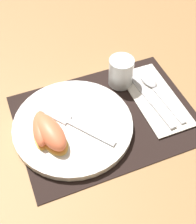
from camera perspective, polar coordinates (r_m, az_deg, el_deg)
The scene contains 10 objects.
ground_plane at distance 0.76m, azimuth 1.48°, elevation -1.10°, with size 3.00×3.00×0.00m, color #A37547.
placemat at distance 0.75m, azimuth 1.49°, elevation -1.01°, with size 0.42×0.31×0.00m.
plate at distance 0.73m, azimuth -4.55°, elevation -2.57°, with size 0.28×0.28×0.02m.
juice_glass at distance 0.81m, azimuth 4.20°, elevation 7.09°, with size 0.06×0.06×0.08m.
napkin at distance 0.80m, azimuth 10.35°, elevation 2.58°, with size 0.11×0.23×0.00m.
knife at distance 0.79m, azimuth 9.51°, elevation 2.41°, with size 0.03×0.22×0.01m.
spoon at distance 0.82m, azimuth 10.08°, elevation 4.74°, with size 0.04×0.19×0.01m.
fork at distance 0.72m, azimuth -4.87°, elevation -1.92°, with size 0.14×0.17×0.00m.
citrus_wedge_0 at distance 0.71m, azimuth -10.42°, elevation -2.85°, with size 0.06×0.11×0.04m.
citrus_wedge_1 at distance 0.69m, azimuth -8.72°, elevation -3.76°, with size 0.08×0.13×0.04m.
Camera 1 is at (-0.19, -0.43, 0.59)m, focal length 50.00 mm.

